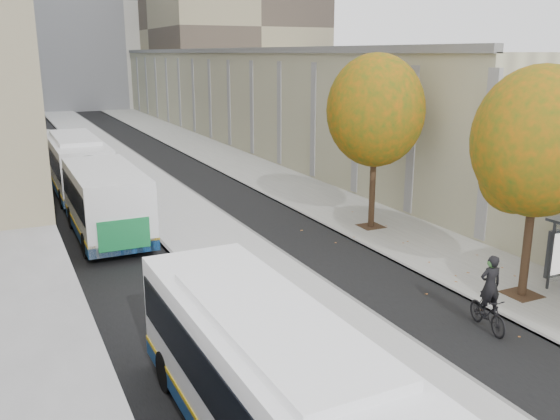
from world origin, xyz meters
TOP-DOWN VIEW (x-y plane):
  - bus_platform at (-3.88, 35.00)m, footprint 4.25×150.00m
  - sidewalk at (4.12, 35.00)m, footprint 4.75×150.00m
  - building_tan at (15.50, 64.00)m, footprint 18.00×92.00m
  - building_far_block at (6.00, 96.00)m, footprint 30.00×18.00m
  - tree_c at (3.60, 13.00)m, footprint 4.20×4.20m
  - tree_d at (3.60, 22.00)m, footprint 4.40×4.40m
  - bus_far at (-7.79, 31.43)m, footprint 2.80×18.83m
  - cyclist at (0.71, 11.66)m, footprint 0.86×1.89m
  - distant_car at (-7.80, 57.78)m, footprint 1.54×3.69m

SIDE VIEW (x-z plane):
  - sidewalk at x=4.12m, z-range 0.00..0.08m
  - bus_platform at x=-3.88m, z-range 0.00..0.15m
  - distant_car at x=-7.80m, z-range 0.00..1.25m
  - cyclist at x=0.71m, z-range -0.30..2.03m
  - bus_far at x=-7.79m, z-range 0.15..3.28m
  - building_tan at x=15.50m, z-range 0.00..8.00m
  - tree_c at x=3.60m, z-range 1.61..8.89m
  - tree_d at x=3.60m, z-range 1.67..9.27m
  - building_far_block at x=6.00m, z-range 0.00..30.00m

